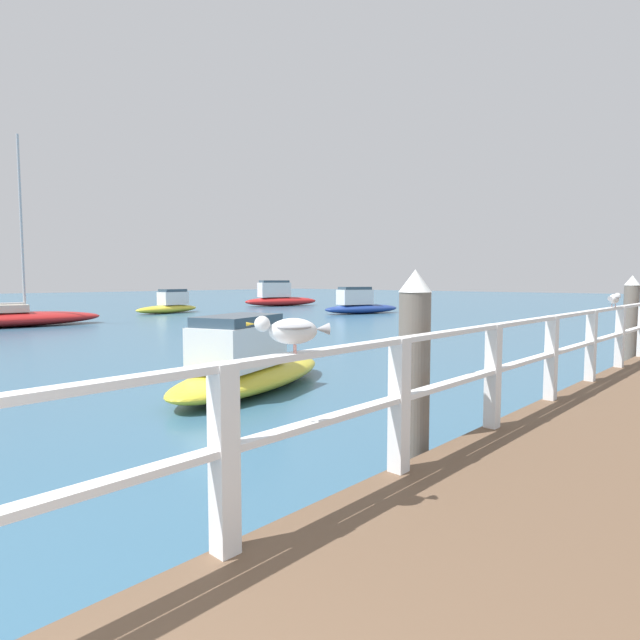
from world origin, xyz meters
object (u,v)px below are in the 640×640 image
seagull_foreground (292,330)px  boat_4 (279,297)px  seagull_background (614,298)px  dock_piling_far (630,324)px  boat_5 (248,365)px  dock_piling_near (414,379)px  boat_1 (169,305)px  boat_2 (14,317)px  boat_0 (360,305)px

seagull_foreground → boat_4: size_ratio=0.07×
seagull_foreground → seagull_background: size_ratio=0.87×
dock_piling_far → seagull_foreground: (0.38, -9.84, 0.60)m
dock_piling_far → boat_4: 28.36m
boat_4 → boat_5: (20.71, -19.73, -0.18)m
dock_piling_far → dock_piling_near: bearing=-90.0°
boat_1 → boat_2: bearing=-80.5°
boat_0 → boat_4: boat_4 is taller
seagull_background → boat_1: seagull_background is taller
seagull_foreground → boat_1: seagull_foreground is taller
boat_1 → boat_2: boat_2 is taller
seagull_foreground → boat_2: boat_2 is taller
seagull_background → boat_5: bearing=-142.1°
dock_piling_far → boat_2: (-20.59, -5.10, -0.62)m
dock_piling_near → boat_5: size_ratio=0.45×
boat_2 → boat_4: bearing=110.7°
boat_4 → seagull_background: bearing=167.3°
boat_0 → boat_5: boat_0 is taller
boat_2 → seagull_background: bearing=13.1°
boat_2 → dock_piling_far: bearing=21.1°
boat_4 → dock_piling_far: bearing=171.9°
boat_0 → boat_2: bearing=91.0°
boat_5 → dock_piling_near: bearing=141.2°
seagull_foreground → dock_piling_near: bearing=-42.9°
boat_1 → seagull_background: bearing=-25.2°
seagull_foreground → boat_5: size_ratio=0.09×
boat_1 → boat_4: 9.75m
seagull_background → boat_5: seagull_background is taller
seagull_background → boat_4: boat_4 is taller
dock_piling_near → boat_2: 20.80m
seagull_background → boat_0: bearing=141.0°
seagull_background → boat_2: boat_2 is taller
dock_piling_far → seagull_background: 3.02m
seagull_foreground → boat_0: size_ratio=0.08×
seagull_foreground → seagull_background: (0.01, 6.91, 0.00)m
boat_1 → boat_4: size_ratio=0.76×
dock_piling_far → boat_5: (-4.31, -6.38, -0.56)m
dock_piling_far → boat_0: size_ratio=0.40×
dock_piling_near → boat_5: (-4.31, 1.60, -0.56)m
seagull_foreground → boat_4: 34.41m
boat_0 → boat_5: (11.18, -17.05, -0.07)m
dock_piling_near → dock_piling_far: same height
boat_2 → boat_1: bearing=116.5°
boat_1 → boat_4: boat_4 is taller
dock_piling_near → dock_piling_far: size_ratio=1.00×
boat_5 → dock_piling_far: bearing=-142.5°
dock_piling_near → boat_0: bearing=129.7°
boat_1 → boat_2: size_ratio=0.57×
seagull_foreground → boat_4: boat_4 is taller
dock_piling_far → seagull_background: (0.38, -2.94, 0.60)m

